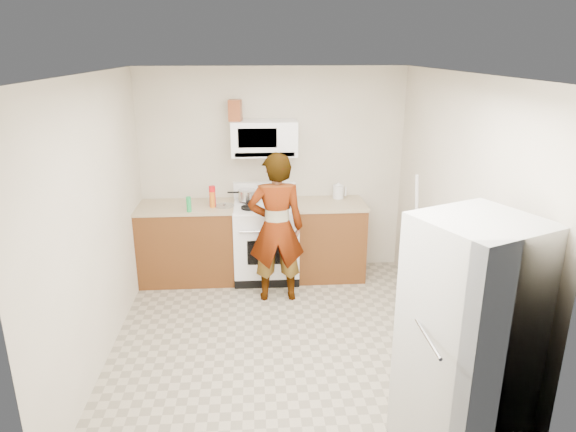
{
  "coord_description": "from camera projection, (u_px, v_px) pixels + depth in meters",
  "views": [
    {
      "loc": [
        -0.23,
        -4.33,
        2.7
      ],
      "look_at": [
        0.1,
        0.55,
        1.09
      ],
      "focal_mm": 32.0,
      "sensor_mm": 36.0,
      "label": 1
    }
  ],
  "objects": [
    {
      "name": "counter_right",
      "position": [
        330.0,
        204.0,
        6.14
      ],
      "size": [
        0.82,
        0.64,
        0.03
      ],
      "primitive_type": "cube",
      "color": "#9B9068",
      "rests_on": "cabinet_right"
    },
    {
      "name": "back_wall",
      "position": [
        273.0,
        172.0,
        6.27
      ],
      "size": [
        3.2,
        0.02,
        2.5
      ],
      "primitive_type": "cube",
      "color": "beige",
      "rests_on": "floor"
    },
    {
      "name": "gas_range",
      "position": [
        266.0,
        239.0,
        6.21
      ],
      "size": [
        0.76,
        0.65,
        1.13
      ],
      "color": "white",
      "rests_on": "floor"
    },
    {
      "name": "bottle_green_cap",
      "position": [
        189.0,
        204.0,
        5.76
      ],
      "size": [
        0.07,
        0.07,
        0.18
      ],
      "primitive_type": "cylinder",
      "rotation": [
        0.0,
        0.0,
        0.4
      ],
      "color": "#1A9444",
      "rests_on": "counter_left"
    },
    {
      "name": "bottle_hot_sauce",
      "position": [
        212.0,
        200.0,
        5.92
      ],
      "size": [
        0.07,
        0.07,
        0.18
      ],
      "primitive_type": "cylinder",
      "rotation": [
        0.0,
        0.0,
        -0.25
      ],
      "color": "orange",
      "rests_on": "counter_left"
    },
    {
      "name": "person",
      "position": [
        276.0,
        228.0,
        5.56
      ],
      "size": [
        0.62,
        0.42,
        1.67
      ],
      "primitive_type": "imported",
      "rotation": [
        0.0,
        0.0,
        3.17
      ],
      "color": "tan",
      "rests_on": "floor"
    },
    {
      "name": "broom",
      "position": [
        416.0,
        239.0,
        5.51
      ],
      "size": [
        0.21,
        0.27,
        1.47
      ],
      "primitive_type": "cylinder",
      "rotation": [
        0.14,
        -0.14,
        0.13
      ],
      "color": "white",
      "rests_on": "floor"
    },
    {
      "name": "counter_left",
      "position": [
        185.0,
        207.0,
        6.02
      ],
      "size": [
        1.14,
        0.64,
        0.03
      ],
      "primitive_type": "cube",
      "color": "#9B9068",
      "rests_on": "cabinet_left"
    },
    {
      "name": "floor",
      "position": [
        281.0,
        340.0,
        4.97
      ],
      "size": [
        3.6,
        3.6,
        0.0
      ],
      "primitive_type": "plane",
      "color": "gray",
      "rests_on": "ground"
    },
    {
      "name": "bottle_spray",
      "position": [
        212.0,
        196.0,
        5.93
      ],
      "size": [
        0.08,
        0.08,
        0.25
      ],
      "primitive_type": "cylinder",
      "rotation": [
        0.0,
        0.0,
        -0.03
      ],
      "color": "red",
      "rests_on": "counter_left"
    },
    {
      "name": "saucepan",
      "position": [
        247.0,
        195.0,
        6.15
      ],
      "size": [
        0.25,
        0.25,
        0.12
      ],
      "primitive_type": "cylinder",
      "rotation": [
        0.0,
        0.0,
        -0.16
      ],
      "color": "silver",
      "rests_on": "gas_range"
    },
    {
      "name": "jug",
      "position": [
        235.0,
        110.0,
        5.82
      ],
      "size": [
        0.16,
        0.16,
        0.24
      ],
      "primitive_type": "cube",
      "rotation": [
        0.0,
        0.0,
        -0.16
      ],
      "color": "brown",
      "rests_on": "microwave"
    },
    {
      "name": "microwave",
      "position": [
        264.0,
        138.0,
        5.95
      ],
      "size": [
        0.76,
        0.38,
        0.4
      ],
      "primitive_type": "cube",
      "color": "white",
      "rests_on": "back_wall"
    },
    {
      "name": "kettle",
      "position": [
        338.0,
        192.0,
        6.29
      ],
      "size": [
        0.17,
        0.17,
        0.16
      ],
      "primitive_type": "cylinder",
      "rotation": [
        0.0,
        0.0,
        -0.27
      ],
      "color": "silver",
      "rests_on": "counter_right"
    },
    {
      "name": "cabinet_left",
      "position": [
        188.0,
        244.0,
        6.17
      ],
      "size": [
        1.12,
        0.62,
        0.9
      ],
      "primitive_type": "cube",
      "color": "brown",
      "rests_on": "floor"
    },
    {
      "name": "tray",
      "position": [
        278.0,
        204.0,
        6.0
      ],
      "size": [
        0.27,
        0.19,
        0.05
      ],
      "primitive_type": "cube",
      "rotation": [
        0.0,
        0.0,
        0.11
      ],
      "color": "silver",
      "rests_on": "gas_range"
    },
    {
      "name": "pot_lid",
      "position": [
        224.0,
        206.0,
        5.99
      ],
      "size": [
        0.23,
        0.23,
        0.01
      ],
      "primitive_type": "cylinder",
      "rotation": [
        0.0,
        0.0,
        0.02
      ],
      "color": "silver",
      "rests_on": "counter_left"
    },
    {
      "name": "right_wall",
      "position": [
        454.0,
        214.0,
        4.68
      ],
      "size": [
        0.02,
        3.6,
        2.5
      ],
      "primitive_type": "cube",
      "color": "beige",
      "rests_on": "floor"
    },
    {
      "name": "cabinet_right",
      "position": [
        330.0,
        240.0,
        6.28
      ],
      "size": [
        0.8,
        0.62,
        0.9
      ],
      "primitive_type": "cube",
      "color": "brown",
      "rests_on": "floor"
    },
    {
      "name": "fridge",
      "position": [
        469.0,
        340.0,
        3.41
      ],
      "size": [
        0.92,
        0.92,
        1.7
      ],
      "primitive_type": "cube",
      "rotation": [
        0.0,
        0.0,
        0.42
      ],
      "color": "silver",
      "rests_on": "floor"
    }
  ]
}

